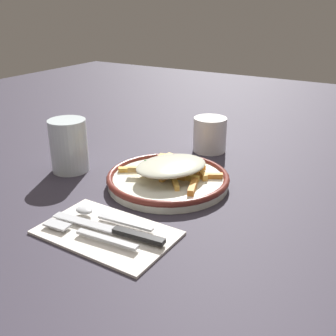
% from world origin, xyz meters
% --- Properties ---
extents(ground_plane, '(2.60, 2.60, 0.00)m').
position_xyz_m(ground_plane, '(0.00, 0.00, 0.00)').
color(ground_plane, '#312C38').
extents(plate, '(0.25, 0.25, 0.03)m').
position_xyz_m(plate, '(0.00, 0.00, 0.01)').
color(plate, silver).
rests_on(plate, ground_plane).
extents(fries_heap, '(0.19, 0.21, 0.04)m').
position_xyz_m(fries_heap, '(0.00, -0.01, 0.04)').
color(fries_heap, '#C1863C').
rests_on(fries_heap, plate).
extents(napkin, '(0.14, 0.22, 0.01)m').
position_xyz_m(napkin, '(-0.21, -0.01, 0.00)').
color(napkin, silver).
rests_on(napkin, ground_plane).
extents(fork, '(0.03, 0.18, 0.01)m').
position_xyz_m(fork, '(-0.24, 0.00, 0.01)').
color(fork, silver).
rests_on(fork, napkin).
extents(knife, '(0.03, 0.21, 0.01)m').
position_xyz_m(knife, '(-0.21, -0.03, 0.01)').
color(knife, black).
rests_on(knife, napkin).
extents(spoon, '(0.03, 0.15, 0.01)m').
position_xyz_m(spoon, '(-0.19, 0.02, 0.01)').
color(spoon, silver).
rests_on(spoon, napkin).
extents(water_glass, '(0.08, 0.08, 0.12)m').
position_xyz_m(water_glass, '(-0.04, 0.23, 0.06)').
color(water_glass, silver).
rests_on(water_glass, ground_plane).
extents(coffee_mug, '(0.11, 0.08, 0.09)m').
position_xyz_m(coffee_mug, '(0.23, 0.02, 0.04)').
color(coffee_mug, white).
rests_on(coffee_mug, ground_plane).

